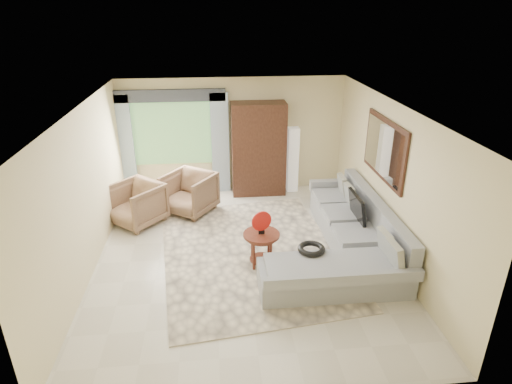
{
  "coord_description": "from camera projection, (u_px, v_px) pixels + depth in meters",
  "views": [
    {
      "loc": [
        -0.44,
        -6.39,
        4.03
      ],
      "look_at": [
        0.25,
        0.35,
        1.05
      ],
      "focal_mm": 30.0,
      "sensor_mm": 36.0,
      "label": 1
    }
  ],
  "objects": [
    {
      "name": "coffee_table",
      "position": [
        261.0,
        249.0,
        7.08
      ],
      "size": [
        0.6,
        0.6,
        0.6
      ],
      "rotation": [
        0.0,
        0.0,
        0.07
      ],
      "color": "#511D15",
      "rests_on": "ground"
    },
    {
      "name": "valance",
      "position": [
        169.0,
        96.0,
        9.09
      ],
      "size": [
        2.4,
        0.12,
        0.26
      ],
      "primitive_type": "cube",
      "color": "#1E232D",
      "rests_on": "wall_back"
    },
    {
      "name": "garden_hose",
      "position": [
        311.0,
        249.0,
        6.64
      ],
      "size": [
        0.43,
        0.43,
        0.09
      ],
      "primitive_type": "torus",
      "color": "black",
      "rests_on": "sectional_sofa"
    },
    {
      "name": "floor_lamp",
      "position": [
        293.0,
        160.0,
        9.84
      ],
      "size": [
        0.24,
        0.24,
        1.5
      ],
      "primitive_type": "cube",
      "color": "silver",
      "rests_on": "ground"
    },
    {
      "name": "armchair_left",
      "position": [
        136.0,
        204.0,
        8.42
      ],
      "size": [
        1.29,
        1.29,
        0.84
      ],
      "primitive_type": "imported",
      "rotation": [
        0.0,
        0.0,
        -0.72
      ],
      "color": "olive",
      "rests_on": "ground"
    },
    {
      "name": "wall_mirror",
      "position": [
        384.0,
        149.0,
        7.32
      ],
      "size": [
        0.05,
        1.7,
        1.05
      ],
      "color": "black",
      "rests_on": "wall_right"
    },
    {
      "name": "armchair_right",
      "position": [
        189.0,
        193.0,
        8.89
      ],
      "size": [
        1.29,
        1.29,
        0.86
      ],
      "primitive_type": "imported",
      "rotation": [
        0.0,
        0.0,
        -0.6
      ],
      "color": "brown",
      "rests_on": "ground"
    },
    {
      "name": "tv_screen",
      "position": [
        357.0,
        207.0,
        7.61
      ],
      "size": [
        0.14,
        0.74,
        0.48
      ],
      "primitive_type": "cube",
      "rotation": [
        0.0,
        -0.17,
        0.0
      ],
      "color": "black",
      "rests_on": "sectional_sofa"
    },
    {
      "name": "armoire",
      "position": [
        258.0,
        149.0,
        9.59
      ],
      "size": [
        1.2,
        0.55,
        2.1
      ],
      "primitive_type": "cube",
      "color": "black",
      "rests_on": "ground"
    },
    {
      "name": "curtain_right",
      "position": [
        220.0,
        144.0,
        9.61
      ],
      "size": [
        0.4,
        0.08,
        2.3
      ],
      "primitive_type": "cube",
      "color": "#9EB7CC",
      "rests_on": "ground"
    },
    {
      "name": "ground",
      "position": [
        244.0,
        255.0,
        7.48
      ],
      "size": [
        6.0,
        6.0,
        0.0
      ],
      "primitive_type": "plane",
      "color": "silver",
      "rests_on": "ground"
    },
    {
      "name": "window",
      "position": [
        172.0,
        133.0,
        9.49
      ],
      "size": [
        1.8,
        0.04,
        1.4
      ],
      "primitive_type": "cube",
      "color": "#669E59",
      "rests_on": "wall_back"
    },
    {
      "name": "area_rug",
      "position": [
        251.0,
        253.0,
        7.55
      ],
      "size": [
        3.45,
        4.32,
        0.02
      ],
      "primitive_type": "cube",
      "rotation": [
        0.0,
        0.0,
        0.12
      ],
      "color": "#F4E3C1",
      "rests_on": "ground"
    },
    {
      "name": "red_disc",
      "position": [
        262.0,
        221.0,
        6.87
      ],
      "size": [
        0.33,
        0.13,
        0.34
      ],
      "primitive_type": "cylinder",
      "rotation": [
        1.57,
        0.0,
        0.31
      ],
      "color": "red",
      "rests_on": "coffee_table"
    },
    {
      "name": "potted_plant",
      "position": [
        131.0,
        191.0,
        9.36
      ],
      "size": [
        0.54,
        0.49,
        0.55
      ],
      "primitive_type": "imported",
      "rotation": [
        0.0,
        0.0,
        -0.13
      ],
      "color": "#999999",
      "rests_on": "ground"
    },
    {
      "name": "curtain_left",
      "position": [
        125.0,
        147.0,
        9.41
      ],
      "size": [
        0.4,
        0.08,
        2.3
      ],
      "primitive_type": "cube",
      "color": "#9EB7CC",
      "rests_on": "ground"
    },
    {
      "name": "sectional_sofa",
      "position": [
        347.0,
        241.0,
        7.37
      ],
      "size": [
        2.3,
        3.46,
        0.9
      ],
      "color": "#989AA0",
      "rests_on": "ground"
    }
  ]
}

